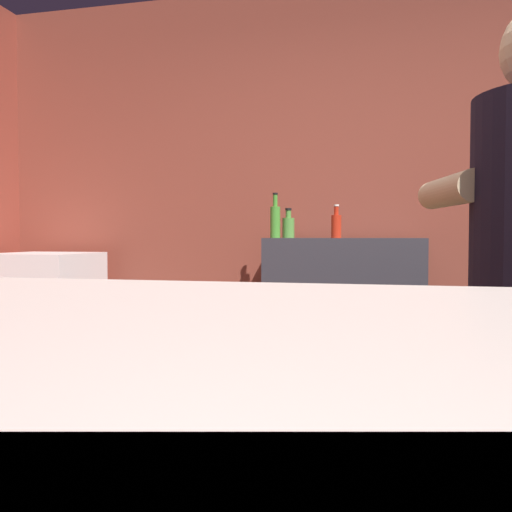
{
  "coord_description": "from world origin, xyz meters",
  "views": [
    {
      "loc": [
        -0.06,
        -1.2,
        1.13
      ],
      "look_at": [
        -0.16,
        -0.75,
        1.12
      ],
      "focal_mm": 37.28,
      "sensor_mm": 36.0,
      "label": 1
    }
  ],
  "objects_px": {
    "mixing_bowl": "(365,295)",
    "bottle_vinegar": "(288,227)",
    "bottle_olive_oil": "(275,220)",
    "bottle_hot_sauce": "(336,225)",
    "mini_fridge": "(46,335)"
  },
  "relations": [
    {
      "from": "mixing_bowl",
      "to": "bottle_hot_sauce",
      "type": "height_order",
      "value": "bottle_hot_sauce"
    },
    {
      "from": "bottle_vinegar",
      "to": "bottle_hot_sauce",
      "type": "xyz_separation_m",
      "value": [
        0.29,
        -0.09,
        0.01
      ]
    },
    {
      "from": "mini_fridge",
      "to": "bottle_hot_sauce",
      "type": "height_order",
      "value": "bottle_hot_sauce"
    },
    {
      "from": "bottle_vinegar",
      "to": "bottle_hot_sauce",
      "type": "bearing_deg",
      "value": -17.33
    },
    {
      "from": "bottle_olive_oil",
      "to": "bottle_hot_sauce",
      "type": "bearing_deg",
      "value": -4.04
    },
    {
      "from": "mixing_bowl",
      "to": "bottle_vinegar",
      "type": "height_order",
      "value": "bottle_vinegar"
    },
    {
      "from": "mini_fridge",
      "to": "bottle_hot_sauce",
      "type": "distance_m",
      "value": 1.93
    },
    {
      "from": "mixing_bowl",
      "to": "bottle_olive_oil",
      "type": "bearing_deg",
      "value": 112.16
    },
    {
      "from": "mini_fridge",
      "to": "mixing_bowl",
      "type": "bearing_deg",
      "value": -31.11
    },
    {
      "from": "mixing_bowl",
      "to": "bottle_vinegar",
      "type": "relative_size",
      "value": 0.95
    },
    {
      "from": "bottle_hot_sauce",
      "to": "bottle_vinegar",
      "type": "bearing_deg",
      "value": 162.67
    },
    {
      "from": "bottle_olive_oil",
      "to": "mini_fridge",
      "type": "bearing_deg",
      "value": -174.23
    },
    {
      "from": "mini_fridge",
      "to": "bottle_vinegar",
      "type": "distance_m",
      "value": 1.66
    },
    {
      "from": "mini_fridge",
      "to": "bottle_vinegar",
      "type": "bearing_deg",
      "value": 7.98
    },
    {
      "from": "bottle_vinegar",
      "to": "mini_fridge",
      "type": "bearing_deg",
      "value": -172.02
    }
  ]
}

